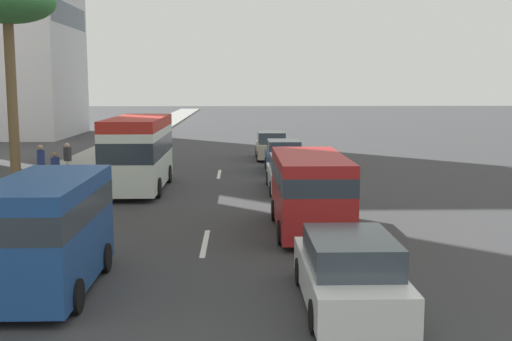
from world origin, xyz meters
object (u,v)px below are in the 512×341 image
(minibus_fourth, at_px, (139,150))
(car_fifth, at_px, (349,273))
(car_seventh, at_px, (288,174))
(pedestrian_mid_block, at_px, (55,169))
(pedestrian_by_tree, at_px, (41,162))
(car_sixth, at_px, (271,146))
(pedestrian_near_lamp, at_px, (68,159))
(car_lead, at_px, (284,157))
(van_third, at_px, (310,188))
(palm_tree, at_px, (7,7))
(van_second, at_px, (47,227))

(minibus_fourth, distance_m, car_fifth, 16.38)
(car_seventh, height_order, pedestrian_mid_block, pedestrian_mid_block)
(pedestrian_mid_block, height_order, pedestrian_by_tree, pedestrian_by_tree)
(car_sixth, bearing_deg, pedestrian_near_lamp, 130.19)
(car_lead, relative_size, car_seventh, 0.88)
(car_sixth, xyz_separation_m, pedestrian_by_tree, (-10.47, 10.99, 0.34))
(van_third, xyz_separation_m, pedestrian_near_lamp, (10.75, 10.47, -0.30))
(pedestrian_near_lamp, bearing_deg, pedestrian_mid_block, 129.50)
(van_third, xyz_separation_m, car_sixth, (19.43, 0.19, -0.59))
(car_seventh, height_order, pedestrian_near_lamp, pedestrian_near_lamp)
(car_seventh, distance_m, palm_tree, 13.42)
(minibus_fourth, xyz_separation_m, pedestrian_by_tree, (0.84, 4.55, -0.61))
(car_seventh, distance_m, pedestrian_near_lamp, 10.84)
(van_second, xyz_separation_m, palm_tree, (12.07, 4.91, 6.24))
(minibus_fourth, xyz_separation_m, palm_tree, (-1.63, 4.82, 5.95))
(van_second, bearing_deg, car_lead, 160.78)
(car_lead, relative_size, pedestrian_by_tree, 2.25)
(pedestrian_by_tree, bearing_deg, pedestrian_near_lamp, -133.43)
(minibus_fourth, height_order, pedestrian_by_tree, minibus_fourth)
(minibus_fourth, xyz_separation_m, car_fifth, (-14.93, -6.68, -1.01))
(car_lead, height_order, van_third, van_third)
(car_lead, bearing_deg, palm_tree, 121.75)
(van_second, distance_m, van_third, 8.59)
(car_lead, distance_m, car_sixth, 5.75)
(car_seventh, bearing_deg, car_sixth, 0.68)
(car_fifth, bearing_deg, van_second, 79.40)
(car_fifth, xyz_separation_m, pedestrian_by_tree, (15.77, 11.22, 0.40))
(car_fifth, bearing_deg, pedestrian_near_lamp, 30.91)
(car_sixth, distance_m, pedestrian_near_lamp, 13.46)
(car_fifth, bearing_deg, car_lead, -0.38)
(car_seventh, xyz_separation_m, pedestrian_near_lamp, (3.00, 10.42, 0.35))
(pedestrian_near_lamp, bearing_deg, car_lead, -131.12)
(palm_tree, bearing_deg, car_fifth, -139.16)
(car_lead, distance_m, pedestrian_mid_block, 12.03)
(pedestrian_near_lamp, distance_m, pedestrian_mid_block, 3.29)
(pedestrian_mid_block, relative_size, palm_tree, 0.19)
(pedestrian_near_lamp, bearing_deg, minibus_fourth, 179.00)
(minibus_fourth, bearing_deg, car_sixth, 150.32)
(pedestrian_by_tree, bearing_deg, car_seventh, 152.23)
(car_lead, bearing_deg, car_sixth, 3.67)
(minibus_fourth, distance_m, pedestrian_mid_block, 3.62)
(van_second, xyz_separation_m, car_sixth, (25.00, -6.35, -0.66))
(minibus_fourth, bearing_deg, car_fifth, 24.10)
(van_third, xyz_separation_m, pedestrian_mid_block, (7.48, 10.12, -0.37))
(car_lead, height_order, palm_tree, palm_tree)
(car_lead, xyz_separation_m, palm_tree, (-7.20, 11.63, 6.91))
(car_fifth, bearing_deg, car_seventh, 0.36)
(car_fifth, distance_m, car_sixth, 26.24)
(car_fifth, bearing_deg, van_third, 0.35)
(van_second, bearing_deg, car_fifth, 79.40)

